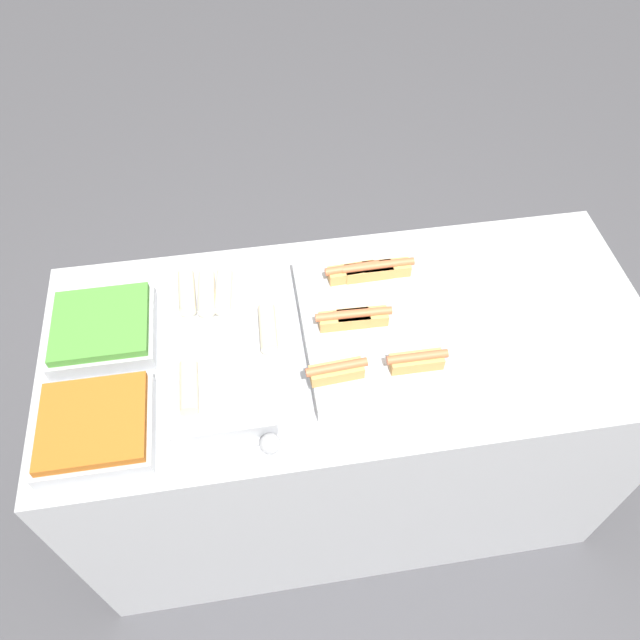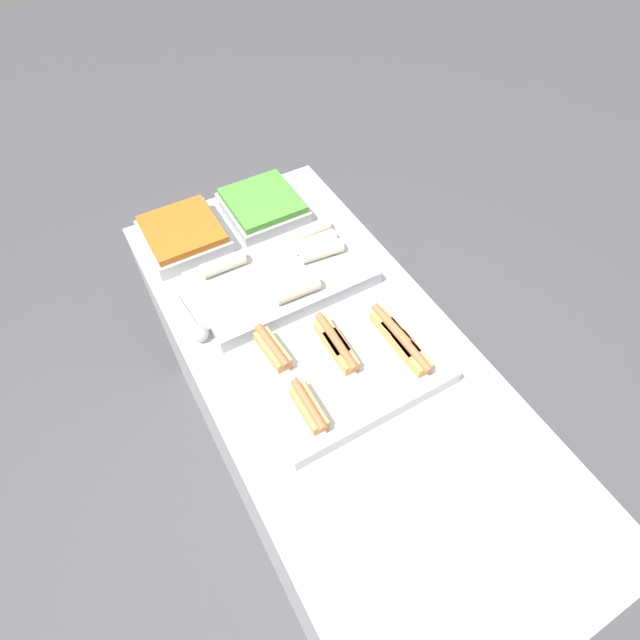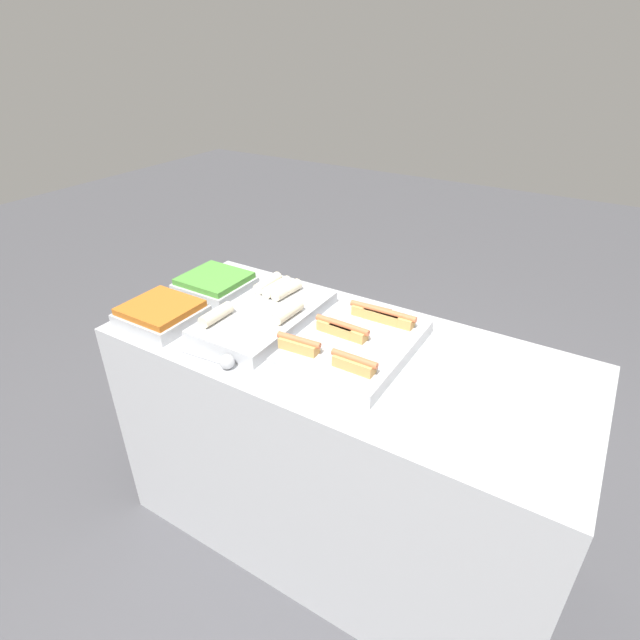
{
  "view_description": "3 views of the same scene",
  "coord_description": "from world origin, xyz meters",
  "px_view_note": "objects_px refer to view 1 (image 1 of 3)",
  "views": [
    {
      "loc": [
        -0.24,
        -0.99,
        2.29
      ],
      "look_at": [
        -0.09,
        0.0,
        1.03
      ],
      "focal_mm": 35.0,
      "sensor_mm": 36.0,
      "label": 1
    },
    {
      "loc": [
        0.65,
        -0.42,
        2.13
      ],
      "look_at": [
        -0.09,
        0.0,
        1.03
      ],
      "focal_mm": 28.0,
      "sensor_mm": 36.0,
      "label": 2
    },
    {
      "loc": [
        0.69,
        -1.27,
        1.89
      ],
      "look_at": [
        -0.09,
        0.0,
        1.03
      ],
      "focal_mm": 28.0,
      "sensor_mm": 36.0,
      "label": 3
    }
  ],
  "objects_px": {
    "tray_hotdogs": "(370,323)",
    "tray_side_front": "(95,427)",
    "tray_wraps": "(228,340)",
    "serving_spoon_near": "(265,445)",
    "tray_side_back": "(103,329)"
  },
  "relations": [
    {
      "from": "tray_hotdogs",
      "to": "tray_side_front",
      "type": "height_order",
      "value": "tray_hotdogs"
    },
    {
      "from": "tray_wraps",
      "to": "serving_spoon_near",
      "type": "relative_size",
      "value": 2.4
    },
    {
      "from": "tray_wraps",
      "to": "tray_side_front",
      "type": "height_order",
      "value": "tray_wraps"
    },
    {
      "from": "tray_side_front",
      "to": "serving_spoon_near",
      "type": "distance_m",
      "value": 0.4
    },
    {
      "from": "tray_wraps",
      "to": "serving_spoon_near",
      "type": "distance_m",
      "value": 0.32
    },
    {
      "from": "tray_hotdogs",
      "to": "tray_side_back",
      "type": "height_order",
      "value": "tray_hotdogs"
    },
    {
      "from": "tray_wraps",
      "to": "tray_side_back",
      "type": "distance_m",
      "value": 0.34
    },
    {
      "from": "tray_side_back",
      "to": "serving_spoon_near",
      "type": "height_order",
      "value": "tray_side_back"
    },
    {
      "from": "tray_side_front",
      "to": "serving_spoon_near",
      "type": "bearing_deg",
      "value": -14.5
    },
    {
      "from": "tray_hotdogs",
      "to": "tray_wraps",
      "type": "distance_m",
      "value": 0.38
    },
    {
      "from": "tray_side_front",
      "to": "tray_hotdogs",
      "type": "bearing_deg",
      "value": 16.35
    },
    {
      "from": "tray_side_back",
      "to": "serving_spoon_near",
      "type": "distance_m",
      "value": 0.56
    },
    {
      "from": "tray_side_front",
      "to": "serving_spoon_near",
      "type": "relative_size",
      "value": 1.19
    },
    {
      "from": "serving_spoon_near",
      "to": "tray_side_front",
      "type": "bearing_deg",
      "value": 165.5
    },
    {
      "from": "tray_wraps",
      "to": "tray_side_front",
      "type": "distance_m",
      "value": 0.39
    }
  ]
}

